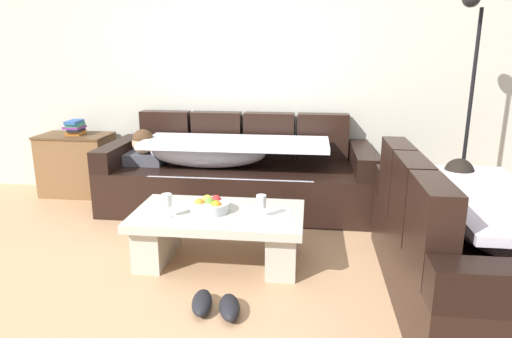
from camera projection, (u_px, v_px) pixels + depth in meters
name	position (u px, v px, depth m)	size (l,w,h in m)	color
ground_plane	(195.00, 293.00, 2.88)	(14.00, 14.00, 0.00)	tan
back_wall	(243.00, 64.00, 4.60)	(9.00, 0.10, 2.70)	beige
couch_along_wall	(233.00, 175.00, 4.36)	(2.50, 0.92, 0.88)	black
couch_near_window	(468.00, 249.00, 2.73)	(0.92, 1.80, 0.88)	black
coffee_table	(219.00, 230.00, 3.25)	(1.20, 0.68, 0.38)	#B8B4A6
fruit_bowl	(210.00, 205.00, 3.22)	(0.28, 0.28, 0.10)	silver
wine_glass_near_left	(167.00, 201.00, 3.09)	(0.07, 0.07, 0.17)	silver
wine_glass_near_right	(261.00, 202.00, 3.06)	(0.07, 0.07, 0.17)	silver
open_magazine	(272.00, 215.00, 3.14)	(0.28, 0.21, 0.01)	white
side_cabinet	(77.00, 165.00, 4.77)	(0.72, 0.44, 0.64)	brown
book_stack_on_cabinet	(75.00, 128.00, 4.67)	(0.18, 0.23, 0.15)	#B76623
floor_lamp	(466.00, 96.00, 3.80)	(0.33, 0.31, 1.95)	black
pair_of_shoes	(216.00, 305.00, 2.66)	(0.34, 0.32, 0.09)	black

